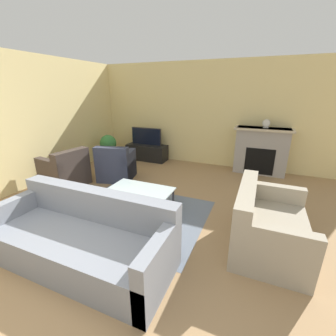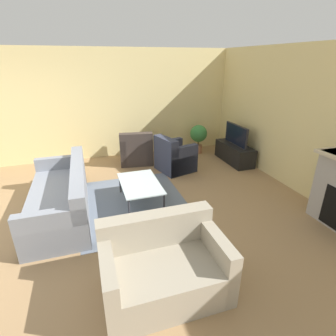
{
  "view_description": "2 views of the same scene",
  "coord_description": "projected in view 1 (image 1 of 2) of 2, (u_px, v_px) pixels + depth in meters",
  "views": [
    {
      "loc": [
        1.8,
        -0.88,
        1.99
      ],
      "look_at": [
        0.39,
        2.47,
        0.72
      ],
      "focal_mm": 24.0,
      "sensor_mm": 36.0,
      "label": 1
    },
    {
      "loc": [
        4.15,
        1.3,
        2.42
      ],
      "look_at": [
        0.31,
        2.54,
        0.74
      ],
      "focal_mm": 28.0,
      "sensor_mm": 36.0,
      "label": 2
    }
  ],
  "objects": [
    {
      "name": "tv",
      "position": [
        146.0,
        136.0,
        6.51
      ],
      "size": [
        0.92,
        0.06,
        0.5
      ],
      "color": "#232328",
      "rests_on": "tv_stand"
    },
    {
      "name": "ground_plane",
      "position": [
        27.0,
        316.0,
        2.09
      ],
      "size": [
        20.0,
        20.0,
        0.0
      ],
      "primitive_type": "plane",
      "color": "#9E7A51"
    },
    {
      "name": "armchair_by_window",
      "position": [
        66.0,
        172.0,
        4.84
      ],
      "size": [
        0.87,
        0.88,
        0.82
      ],
      "rotation": [
        0.0,
        0.0,
        -1.71
      ],
      "color": "#3D332D",
      "rests_on": "ground_plane"
    },
    {
      "name": "couch_sectional",
      "position": [
        83.0,
        240.0,
        2.69
      ],
      "size": [
        2.23,
        0.89,
        0.82
      ],
      "color": "gray",
      "rests_on": "ground_plane"
    },
    {
      "name": "armchair_accent",
      "position": [
        116.0,
        166.0,
        5.2
      ],
      "size": [
        0.91,
        0.9,
        0.82
      ],
      "rotation": [
        0.0,
        0.0,
        3.41
      ],
      "color": "#33384C",
      "rests_on": "ground_plane"
    },
    {
      "name": "tv_stand",
      "position": [
        147.0,
        152.0,
        6.67
      ],
      "size": [
        1.2,
        0.46,
        0.45
      ],
      "color": "black",
      "rests_on": "ground_plane"
    },
    {
      "name": "wall_back",
      "position": [
        193.0,
        114.0,
        6.13
      ],
      "size": [
        8.38,
        0.06,
        2.7
      ],
      "color": "beige",
      "rests_on": "ground_plane"
    },
    {
      "name": "fireplace",
      "position": [
        261.0,
        150.0,
        5.5
      ],
      "size": [
        1.31,
        0.48,
        1.13
      ],
      "color": "#9E9993",
      "rests_on": "ground_plane"
    },
    {
      "name": "potted_plant",
      "position": [
        108.0,
        145.0,
        6.4
      ],
      "size": [
        0.46,
        0.46,
        0.78
      ],
      "color": "#AD704C",
      "rests_on": "ground_plane"
    },
    {
      "name": "area_rug",
      "position": [
        136.0,
        214.0,
        3.8
      ],
      "size": [
        2.28,
        1.87,
        0.0
      ],
      "color": "slate",
      "rests_on": "ground_plane"
    },
    {
      "name": "mantel_clock",
      "position": [
        266.0,
        123.0,
        5.27
      ],
      "size": [
        0.17,
        0.07,
        0.2
      ],
      "color": "beige",
      "rests_on": "fireplace"
    },
    {
      "name": "wall_left",
      "position": [
        38.0,
        121.0,
        4.87
      ],
      "size": [
        0.06,
        8.13,
        2.7
      ],
      "color": "beige",
      "rests_on": "ground_plane"
    },
    {
      "name": "couch_loveseat",
      "position": [
        266.0,
        227.0,
        2.94
      ],
      "size": [
        0.87,
        1.33,
        0.82
      ],
      "rotation": [
        0.0,
        0.0,
        1.57
      ],
      "color": "#9E937F",
      "rests_on": "ground_plane"
    },
    {
      "name": "coffee_table",
      "position": [
        139.0,
        192.0,
        3.8
      ],
      "size": [
        1.08,
        0.67,
        0.39
      ],
      "color": "#333338",
      "rests_on": "ground_plane"
    }
  ]
}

